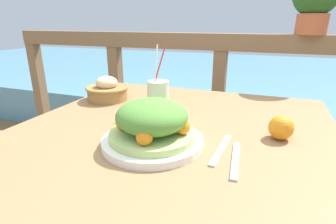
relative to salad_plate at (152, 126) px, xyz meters
name	(u,v)px	position (x,y,z in m)	size (l,w,h in m)	color
patio_table	(173,159)	(0.01, 0.12, -0.16)	(0.95, 0.99, 0.77)	#997047
railing_fence	(219,90)	(0.01, 0.91, -0.12)	(2.80, 0.08, 1.01)	brown
sea_backdrop	(247,84)	(0.01, 3.41, -0.62)	(12.00, 4.00, 0.39)	#568EA8
salad_plate	(152,126)	(0.00, 0.00, 0.00)	(0.27, 0.27, 0.12)	white
drink_glass	(158,99)	(-0.07, 0.20, 0.01)	(0.07, 0.08, 0.24)	beige
bread_basket	(107,90)	(-0.34, 0.32, -0.01)	(0.17, 0.17, 0.10)	olive
fork	(221,149)	(0.17, 0.03, -0.05)	(0.03, 0.18, 0.00)	silver
knife	(235,159)	(0.22, -0.01, -0.05)	(0.03, 0.18, 0.00)	silver
orange_near_basket	(281,128)	(0.32, 0.16, -0.02)	(0.07, 0.07, 0.07)	orange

